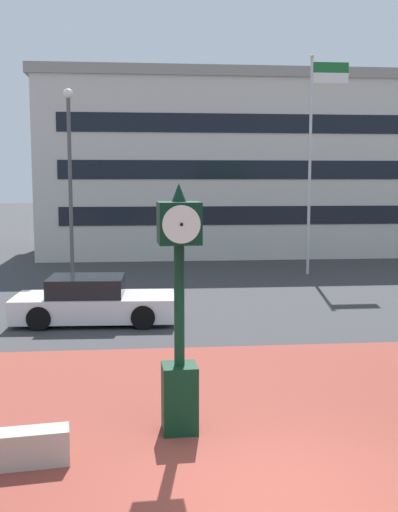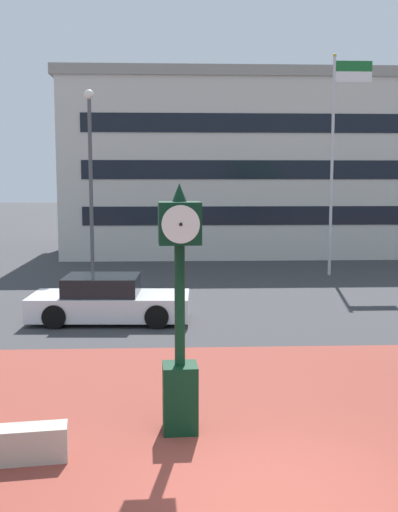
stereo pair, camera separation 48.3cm
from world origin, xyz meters
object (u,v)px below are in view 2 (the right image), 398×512
(flagpole_primary, at_px, (336,149))
(civic_building, at_px, (282,167))
(car_street_mid, at_px, (108,301))
(street_lamp_post, at_px, (91,168))
(street_clock, at_px, (180,314))

(flagpole_primary, height_order, civic_building, civic_building)
(flagpole_primary, bearing_deg, civic_building, 92.17)
(car_street_mid, xyz_separation_m, flagpole_primary, (8.45, 8.08, 4.60))
(car_street_mid, height_order, flagpole_primary, flagpole_primary)
(street_lamp_post, bearing_deg, car_street_mid, -78.97)
(flagpole_primary, bearing_deg, car_street_mid, -136.27)
(car_street_mid, xyz_separation_m, civic_building, (8.07, 18.10, 4.08))
(car_street_mid, height_order, civic_building, civic_building)
(flagpole_primary, relative_size, street_lamp_post, 1.24)
(civic_building, relative_size, street_lamp_post, 3.33)
(street_lamp_post, bearing_deg, street_clock, -77.46)
(civic_building, bearing_deg, street_clock, -103.45)
(car_street_mid, bearing_deg, street_clock, 16.33)
(flagpole_primary, height_order, street_lamp_post, flagpole_primary)
(civic_building, bearing_deg, flagpole_primary, -87.83)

